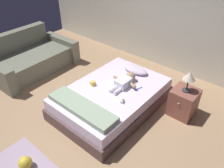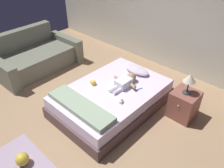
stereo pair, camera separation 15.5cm
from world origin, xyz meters
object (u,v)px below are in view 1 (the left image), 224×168
at_px(pillow, 135,69).
at_px(baby, 125,81).
at_px(nightstand, 183,102).
at_px(toy_ball, 25,163).
at_px(couch, 31,58).
at_px(toy_block, 93,83).
at_px(toothbrush, 139,88).
at_px(lamp, 189,77).
at_px(baby_bottle, 122,101).
at_px(bed, 112,98).

distance_m(pillow, baby, 0.50).
xyz_separation_m(nightstand, toy_ball, (-1.16, -2.48, -0.15)).
xyz_separation_m(couch, toy_block, (2.07, 0.01, 0.19)).
height_order(toy_ball, toy_block, toy_block).
relative_size(pillow, toy_block, 6.02).
xyz_separation_m(toothbrush, nightstand, (0.71, 0.38, -0.19)).
bearing_deg(nightstand, toy_ball, -115.04).
bearing_deg(lamp, baby, -155.78).
relative_size(baby, baby_bottle, 5.91).
height_order(pillow, toy_block, pillow).
bearing_deg(toothbrush, toy_block, -146.94).
bearing_deg(lamp, toothbrush, -152.10).
bearing_deg(toy_block, baby, 42.03).
bearing_deg(lamp, couch, -166.32).
distance_m(couch, lamp, 3.64).
bearing_deg(pillow, baby, -75.96).
xyz_separation_m(toothbrush, baby_bottle, (0.01, -0.51, 0.02)).
bearing_deg(toothbrush, lamp, 27.90).
distance_m(toothbrush, baby_bottle, 0.51).
distance_m(baby, couch, 2.56).
distance_m(bed, baby, 0.41).
bearing_deg(toothbrush, couch, -170.31).
bearing_deg(couch, baby_bottle, -0.63).
relative_size(lamp, toy_ball, 1.93).
bearing_deg(couch, bed, 3.68).
xyz_separation_m(toothbrush, couch, (-2.79, -0.48, -0.16)).
bearing_deg(toothbrush, baby_bottle, -88.91).
bearing_deg(lamp, toy_ball, -115.04).
relative_size(toothbrush, nightstand, 0.29).
distance_m(pillow, baby_bottle, 1.01).
height_order(nightstand, toy_ball, nightstand).
distance_m(nightstand, lamp, 0.54).
xyz_separation_m(baby, couch, (-2.52, -0.41, -0.23)).
xyz_separation_m(lamp, toy_block, (-1.42, -0.84, -0.32)).
distance_m(couch, toy_block, 2.08).
height_order(baby, baby_bottle, baby).
distance_m(pillow, nightstand, 1.13).
bearing_deg(lamp, baby_bottle, -128.39).
relative_size(couch, nightstand, 3.83).
bearing_deg(bed, pillow, 91.55).
relative_size(bed, toy_block, 22.92).
distance_m(bed, couch, 2.42).
height_order(toothbrush, nightstand, nightstand).
bearing_deg(lamp, toy_block, -149.44).
bearing_deg(baby, toy_ball, -95.04).
relative_size(couch, toy_block, 21.63).
bearing_deg(toothbrush, nightstand, 27.90).
bearing_deg(lamp, nightstand, -90.00).
xyz_separation_m(baby, lamp, (0.98, 0.44, 0.28)).
height_order(baby, toy_ball, baby).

